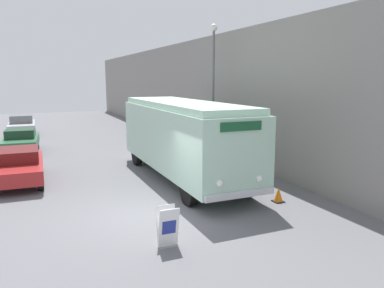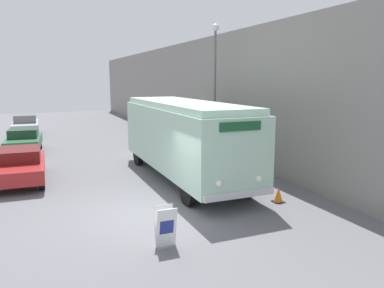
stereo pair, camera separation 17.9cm
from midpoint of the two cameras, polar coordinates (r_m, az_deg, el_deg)
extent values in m
plane|color=slate|center=(12.01, -7.08, -10.73)|extent=(80.00, 80.00, 0.00)
cube|color=gray|center=(22.94, 1.32, 7.60)|extent=(0.30, 60.00, 6.60)
cylinder|color=black|center=(12.66, -0.89, -7.03)|extent=(0.28, 1.06, 1.06)
cylinder|color=black|center=(13.65, 7.94, -5.86)|extent=(0.28, 1.06, 1.06)
cylinder|color=black|center=(18.75, -8.68, -1.56)|extent=(0.28, 1.06, 1.06)
cylinder|color=black|center=(19.44, -2.23, -1.05)|extent=(0.28, 1.06, 1.06)
cube|color=#B2DBC1|center=(15.79, -1.73, 1.04)|extent=(2.58, 9.40, 2.52)
cube|color=silver|center=(15.63, -1.76, 6.04)|extent=(2.37, 9.03, 0.24)
cube|color=silver|center=(11.86, 6.95, -7.67)|extent=(2.45, 0.12, 0.20)
sphere|color=white|center=(11.43, 3.83, -6.04)|extent=(0.22, 0.22, 0.22)
sphere|color=white|center=(12.13, 9.82, -5.23)|extent=(0.22, 0.22, 0.22)
cube|color=#19512D|center=(11.44, 7.07, 2.69)|extent=(1.42, 0.06, 0.28)
cube|color=gray|center=(9.92, -4.24, -15.23)|extent=(0.47, 0.22, 0.01)
cube|color=white|center=(9.64, -4.09, -12.66)|extent=(0.52, 0.21, 1.05)
cube|color=white|center=(9.80, -4.46, -12.28)|extent=(0.52, 0.21, 1.05)
cube|color=navy|center=(9.61, -4.06, -12.55)|extent=(0.37, 0.07, 0.37)
cylinder|color=#595E60|center=(19.11, 2.98, 7.13)|extent=(0.12, 0.12, 6.60)
sphere|color=silver|center=(19.25, 3.07, 17.31)|extent=(0.36, 0.36, 0.36)
cylinder|color=black|center=(15.53, -22.40, -5.33)|extent=(0.22, 0.67, 0.67)
cylinder|color=black|center=(18.59, -27.52, -3.29)|extent=(0.22, 0.67, 0.67)
cylinder|color=black|center=(18.49, -22.41, -2.98)|extent=(0.22, 0.67, 0.67)
cube|color=#A52323|center=(16.98, -25.26, -3.32)|extent=(2.02, 4.49, 0.55)
cube|color=#5B1313|center=(16.98, -25.38, -1.52)|extent=(1.68, 2.04, 0.50)
cylinder|color=black|center=(22.38, -27.00, -1.14)|extent=(0.22, 0.70, 0.70)
cylinder|color=black|center=(22.23, -23.07, -0.92)|extent=(0.22, 0.70, 0.70)
cylinder|color=black|center=(25.01, -26.26, -0.03)|extent=(0.22, 0.70, 0.70)
cylinder|color=black|center=(24.87, -22.75, 0.18)|extent=(0.22, 0.70, 0.70)
cube|color=#2D6642|center=(23.56, -24.81, 0.23)|extent=(2.06, 4.19, 0.56)
cube|color=#193824|center=(23.59, -24.88, 1.52)|extent=(1.64, 1.93, 0.48)
cylinder|color=black|center=(29.74, -26.18, 1.38)|extent=(0.22, 0.68, 0.68)
cylinder|color=black|center=(29.68, -23.19, 1.58)|extent=(0.22, 0.68, 0.68)
cylinder|color=black|center=(33.09, -25.86, 2.16)|extent=(0.22, 0.68, 0.68)
cylinder|color=black|center=(33.03, -23.17, 2.35)|extent=(0.22, 0.68, 0.68)
cube|color=#B7B7BC|center=(31.34, -24.64, 2.44)|extent=(1.88, 4.81, 0.61)
cube|color=slate|center=(31.39, -24.71, 3.53)|extent=(1.57, 2.17, 0.57)
cube|color=black|center=(13.46, 12.62, -8.53)|extent=(0.36, 0.36, 0.03)
cone|color=orange|center=(13.39, 12.66, -7.48)|extent=(0.30, 0.30, 0.49)
camera|label=1|loc=(0.09, -90.38, -0.07)|focal=35.00mm
camera|label=2|loc=(0.09, 89.62, 0.07)|focal=35.00mm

